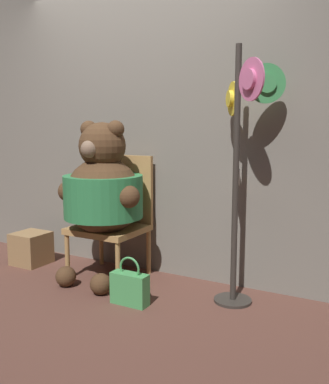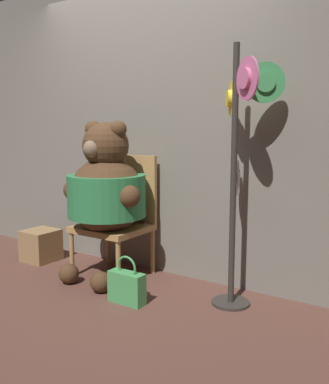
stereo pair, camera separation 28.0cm
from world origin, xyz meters
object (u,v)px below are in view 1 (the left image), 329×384
Objects in this scene: chair at (115,214)px; hat_display_rack at (242,154)px; handbag_on_ground at (130,288)px; teddy_bear at (103,191)px.

hat_display_rack is at bearing -3.47° from chair.
chair reaches higher than handbag_on_ground.
handbag_on_ground is at bearing -34.47° from teddy_bear.
hat_display_rack is (1.17, -0.07, 0.56)m from chair.
teddy_bear is 1.20m from hat_display_rack.
chair is 1.30m from hat_display_rack.
hat_display_rack is at bearing 5.85° from teddy_bear.
teddy_bear reaches higher than handbag_on_ground.
handbag_on_ground is at bearing -46.29° from chair.
handbag_on_ground is (-0.67, -0.45, -0.97)m from hat_display_rack.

